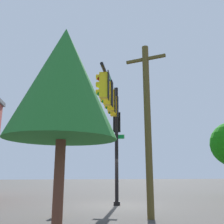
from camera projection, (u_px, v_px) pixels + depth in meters
name	position (u px, v px, depth m)	size (l,w,h in m)	color
ground_plane	(117.00, 205.00, 13.57)	(120.00, 120.00, 0.00)	#43413E
signal_pole_assembly	(112.00, 112.00, 13.06)	(5.58, 2.08, 6.80)	black
utility_pole	(148.00, 123.00, 10.40)	(1.09, 1.57, 7.28)	brown
fire_hydrant	(57.00, 206.00, 10.14)	(0.33, 0.24, 0.83)	yellow
tree_mid	(64.00, 82.00, 7.99)	(3.42, 3.42, 6.51)	brown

